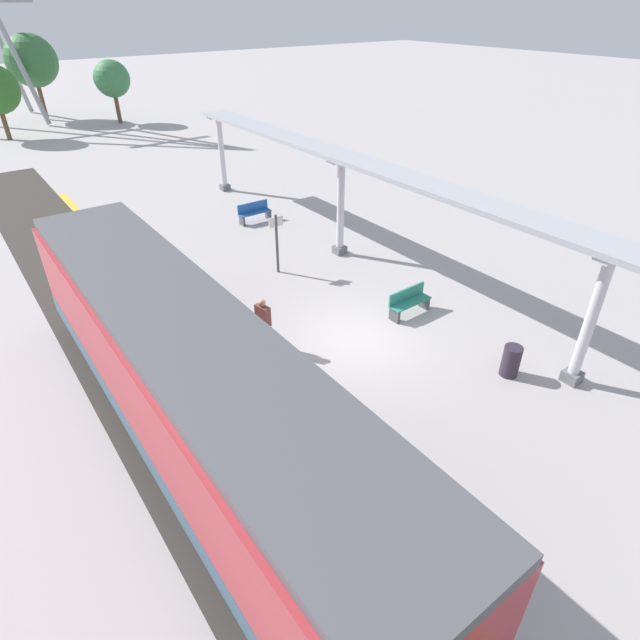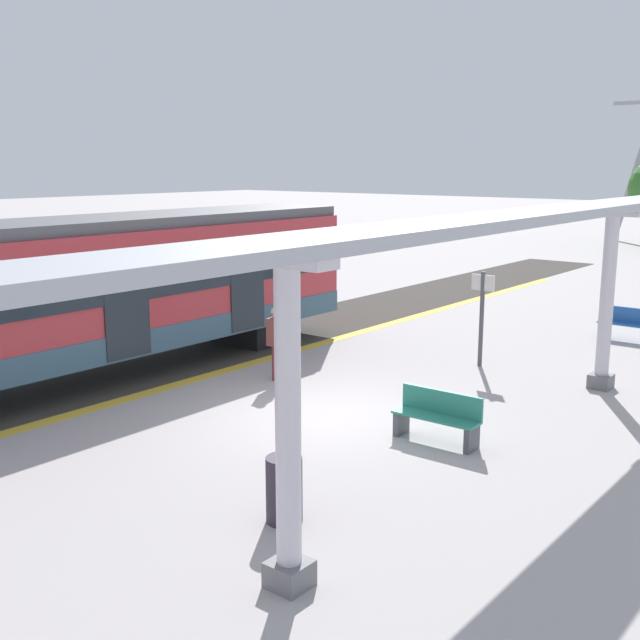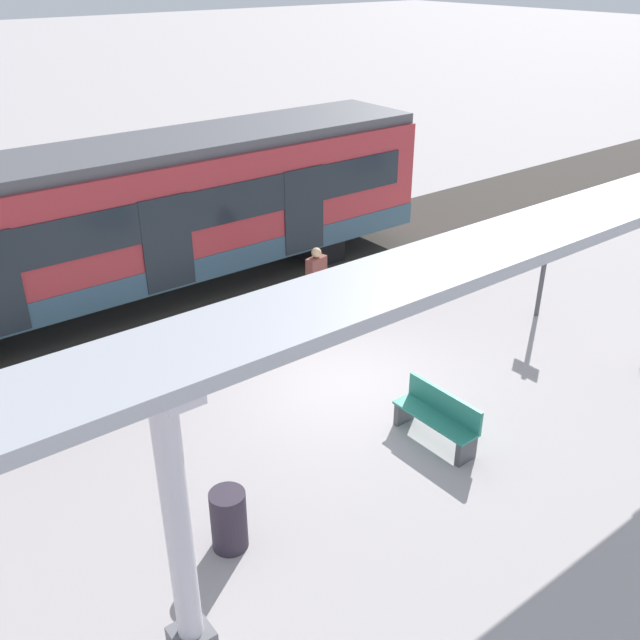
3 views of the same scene
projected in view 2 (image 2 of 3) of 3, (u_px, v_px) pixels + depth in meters
The scene contains 12 objects.
ground_plane at pixel (323, 415), 14.33m from camera, with size 176.00×176.00×0.00m, color #ACA5A5.
tactile_edge_strip at pixel (190, 381), 16.60m from camera, with size 0.35×38.26×0.01m, color gold.
trackbed at pixel (138, 367), 17.69m from camera, with size 3.20×50.26×0.01m, color #38332D.
train_near_carriage at pixel (89, 296), 16.40m from camera, with size 2.65×14.01×3.48m.
canopy_pillar_second at pixel (288, 426), 8.16m from camera, with size 1.10×0.44×3.70m.
canopy_pillar_third at pixel (607, 300), 15.68m from camera, with size 1.10×0.44×3.70m.
canopy_beam at pixel (501, 220), 11.48m from camera, with size 1.20×30.21×0.16m, color #A8AAB2.
bench_near_end at pixel (438, 416), 12.92m from camera, with size 1.51×0.48×0.86m.
bench_mid_platform at pixel (629, 324), 20.33m from camera, with size 1.50×0.45×0.86m.
trash_bin at pixel (284, 490), 10.01m from camera, with size 0.48×0.48×0.88m, color #302835.
platform_info_sign at pixel (482, 309), 17.58m from camera, with size 0.56×0.10×2.20m.
passenger_waiting_near_edge at pixel (276, 335), 16.50m from camera, with size 0.29×0.49×1.60m.
Camera 2 is at (8.56, -10.68, 4.61)m, focal length 43.18 mm.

